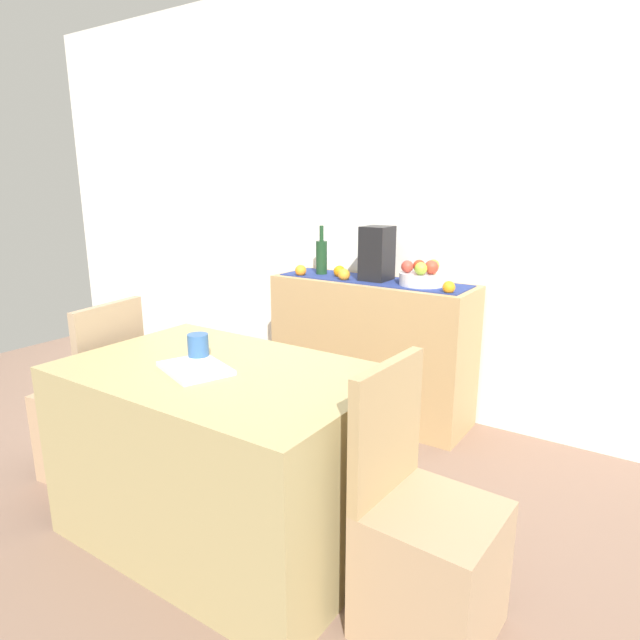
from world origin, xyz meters
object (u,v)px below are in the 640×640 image
coffee_maker (377,254)px  dining_table (224,454)px  chair_by_corner (427,558)px  coffee_cup (198,347)px  chair_near_window (95,424)px  wine_bottle (322,257)px  sideboard_console (371,349)px  fruit_bowl (422,279)px  open_book (195,368)px

coffee_maker → dining_table: coffee_maker is taller
coffee_maker → chair_by_corner: size_ratio=0.36×
coffee_cup → chair_near_window: chair_near_window is taller
wine_bottle → coffee_cup: wine_bottle is taller
coffee_maker → chair_near_window: coffee_maker is taller
sideboard_console → chair_near_window: bearing=-119.2°
coffee_maker → coffee_cup: bearing=-92.9°
chair_near_window → chair_by_corner: 1.78m
wine_bottle → chair_by_corner: bearing=-46.3°
chair_by_corner → coffee_cup: bearing=178.5°
fruit_bowl → open_book: size_ratio=0.93×
chair_near_window → sideboard_console: bearing=60.8°
fruit_bowl → dining_table: 1.54m
sideboard_console → chair_by_corner: size_ratio=1.39×
open_book → chair_near_window: chair_near_window is taller
wine_bottle → dining_table: wine_bottle is taller
dining_table → chair_near_window: size_ratio=1.40×
wine_bottle → coffee_maker: bearing=0.0°
chair_by_corner → wine_bottle: bearing=133.7°
coffee_maker → chair_by_corner: (0.96, -1.42, -0.76)m
coffee_maker → coffee_cup: (-0.07, -1.40, -0.23)m
fruit_bowl → wine_bottle: size_ratio=0.83×
chair_near_window → coffee_cup: bearing=2.0°
sideboard_console → open_book: (0.04, -1.50, 0.32)m
chair_by_corner → fruit_bowl: bearing=115.2°
wine_bottle → dining_table: bearing=-71.7°
sideboard_console → coffee_cup: (-0.04, -1.40, 0.36)m
chair_near_window → dining_table: bearing=-0.2°
coffee_maker → open_book: size_ratio=1.17×
dining_table → open_book: bearing=-128.7°
sideboard_console → coffee_maker: coffee_maker is taller
chair_near_window → chair_by_corner: same height
fruit_bowl → coffee_maker: bearing=180.0°
sideboard_console → coffee_maker: (0.03, 0.00, 0.60)m
open_book → coffee_maker: bearing=111.1°
coffee_maker → dining_table: 1.57m
dining_table → chair_near_window: 0.90m
sideboard_console → coffee_cup: size_ratio=11.51×
fruit_bowl → coffee_maker: coffee_maker is taller
open_book → sideboard_console: bearing=112.1°
coffee_maker → chair_by_corner: 1.88m
dining_table → open_book: size_ratio=4.49×
coffee_cup → dining_table: bearing=-11.3°
sideboard_console → coffee_cup: bearing=-91.8°
wine_bottle → open_book: 1.57m
open_book → chair_by_corner: chair_by_corner is taller
open_book → fruit_bowl: bearing=99.9°
coffee_cup → open_book: bearing=-49.8°
dining_table → chair_near_window: (-0.89, 0.00, -0.10)m
fruit_bowl → open_book: (-0.28, -1.50, -0.16)m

